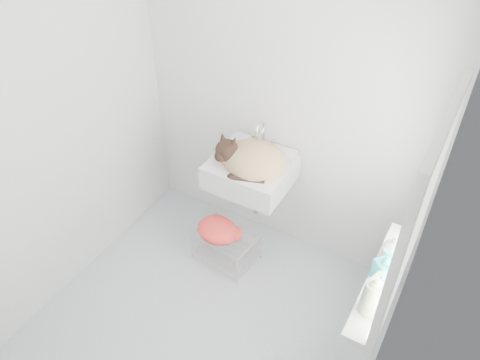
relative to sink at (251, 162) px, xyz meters
The scene contains 15 objects.
floor 1.13m from the sink, 81.90° to the right, with size 2.20×2.00×0.02m, color #B0B6BE.
back_wall 0.49m from the sink, 67.96° to the left, with size 2.20×0.02×2.50m, color silver.
right_wall 1.47m from the sink, 31.55° to the right, with size 0.02×2.00×2.50m, color silver.
left_wall 1.30m from the sink, 143.35° to the right, with size 0.02×2.00×2.50m, color silver.
window_glass 1.40m from the sink, 24.40° to the right, with size 0.01×0.80×1.00m, color white.
window_frame 1.39m from the sink, 24.68° to the right, with size 0.04×0.90×1.10m, color white.
windowsill 1.24m from the sink, 25.84° to the right, with size 0.16×0.88×0.04m, color white.
sink is the anchor object (origin of this frame).
faucet 0.23m from the sink, 90.00° to the left, with size 0.20×0.14×0.20m, color silver, non-canonical shape.
cat 0.05m from the sink, 57.94° to the right, with size 0.49×0.41×0.30m.
wire_rack 0.74m from the sink, 114.77° to the right, with size 0.45×0.31×0.27m, color silver.
towel 0.63m from the sink, 117.62° to the right, with size 0.32×0.23×0.13m, color #CE4315.
bottle_a 1.36m from the sink, 35.35° to the right, with size 0.09×0.09×0.24m, color beige.
bottle_b 1.24m from the sink, 27.10° to the right, with size 0.10×0.10×0.21m, color teal.
bottle_c 1.17m from the sink, 18.93° to the right, with size 0.13×0.13×0.17m, color white.
Camera 1 is at (1.15, -1.59, 2.86)m, focal length 35.35 mm.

